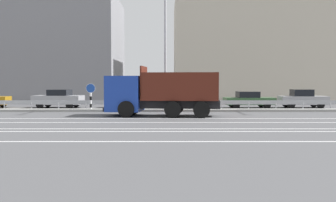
# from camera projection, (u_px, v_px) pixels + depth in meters

# --- Properties ---
(ground_plane) EXTENTS (320.00, 320.00, 0.00)m
(ground_plane) POSITION_uv_depth(u_px,v_px,m) (183.00, 115.00, 26.64)
(ground_plane) COLOR #4C4C4F
(lane_strip_0) EXTENTS (53.34, 0.16, 0.01)m
(lane_strip_0) POSITION_uv_depth(u_px,v_px,m) (164.00, 119.00, 23.81)
(lane_strip_0) COLOR silver
(lane_strip_0) RESTS_ON ground_plane
(lane_strip_1) EXTENTS (53.34, 0.16, 0.01)m
(lane_strip_1) POSITION_uv_depth(u_px,v_px,m) (163.00, 122.00, 21.59)
(lane_strip_1) COLOR silver
(lane_strip_1) RESTS_ON ground_plane
(lane_strip_2) EXTENTS (53.34, 0.16, 0.01)m
(lane_strip_2) POSITION_uv_depth(u_px,v_px,m) (163.00, 129.00, 18.73)
(lane_strip_2) COLOR silver
(lane_strip_2) RESTS_ON ground_plane
(lane_strip_3) EXTENTS (53.34, 0.16, 0.01)m
(lane_strip_3) POSITION_uv_depth(u_px,v_px,m) (162.00, 131.00, 17.72)
(lane_strip_3) COLOR silver
(lane_strip_3) RESTS_ON ground_plane
(lane_strip_4) EXTENTS (53.34, 0.16, 0.01)m
(lane_strip_4) POSITION_uv_depth(u_px,v_px,m) (161.00, 142.00, 14.78)
(lane_strip_4) COLOR silver
(lane_strip_4) RESTS_ON ground_plane
(median_island) EXTENTS (29.34, 1.10, 0.18)m
(median_island) POSITION_uv_depth(u_px,v_px,m) (182.00, 110.00, 29.44)
(median_island) COLOR gray
(median_island) RESTS_ON ground_plane
(median_guardrail) EXTENTS (53.34, 0.09, 0.78)m
(median_guardrail) POSITION_uv_depth(u_px,v_px,m) (182.00, 103.00, 30.44)
(median_guardrail) COLOR #9EA0A5
(median_guardrail) RESTS_ON ground_plane
(dump_truck) EXTENTS (7.53, 3.30, 3.23)m
(dump_truck) POSITION_uv_depth(u_px,v_px,m) (148.00, 96.00, 25.64)
(dump_truck) COLOR #19389E
(dump_truck) RESTS_ON ground_plane
(median_road_sign) EXTENTS (0.71, 0.16, 2.09)m
(median_road_sign) POSITION_uv_depth(u_px,v_px,m) (91.00, 97.00, 29.40)
(median_road_sign) COLOR white
(median_road_sign) RESTS_ON ground_plane
(street_lamp_1) EXTENTS (0.71, 2.69, 9.95)m
(street_lamp_1) POSITION_uv_depth(u_px,v_px,m) (166.00, 37.00, 28.79)
(street_lamp_1) COLOR #ADADB2
(street_lamp_1) RESTS_ON ground_plane
(parked_car_2) EXTENTS (4.16, 2.23, 1.56)m
(parked_car_2) POSITION_uv_depth(u_px,v_px,m) (59.00, 99.00, 33.35)
(parked_car_2) COLOR #A3A3A8
(parked_car_2) RESTS_ON ground_plane
(parked_car_3) EXTENTS (4.03, 2.23, 1.48)m
(parked_car_3) POSITION_uv_depth(u_px,v_px,m) (130.00, 99.00, 33.17)
(parked_car_3) COLOR black
(parked_car_3) RESTS_ON ground_plane
(parked_car_4) EXTENTS (4.37, 2.09, 1.46)m
(parked_car_4) POSITION_uv_depth(u_px,v_px,m) (190.00, 99.00, 32.82)
(parked_car_4) COLOR gray
(parked_car_4) RESTS_ON ground_plane
(parked_car_5) EXTENTS (4.23, 2.09, 1.40)m
(parked_car_5) POSITION_uv_depth(u_px,v_px,m) (249.00, 100.00, 33.15)
(parked_car_5) COLOR #335B33
(parked_car_5) RESTS_ON ground_plane
(parked_car_6) EXTENTS (3.94, 2.06, 1.57)m
(parked_car_6) POSITION_uv_depth(u_px,v_px,m) (303.00, 99.00, 33.28)
(parked_car_6) COLOR #A3A3A8
(parked_car_6) RESTS_ON ground_plane
(background_building_0) EXTENTS (11.84, 12.28, 11.88)m
(background_building_0) POSITION_uv_depth(u_px,v_px,m) (69.00, 50.00, 46.39)
(background_building_0) COLOR gray
(background_building_0) RESTS_ON ground_plane
(background_building_1) EXTENTS (19.48, 8.99, 11.27)m
(background_building_1) POSITION_uv_depth(u_px,v_px,m) (257.00, 53.00, 46.41)
(background_building_1) COLOR beige
(background_building_1) RESTS_ON ground_plane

